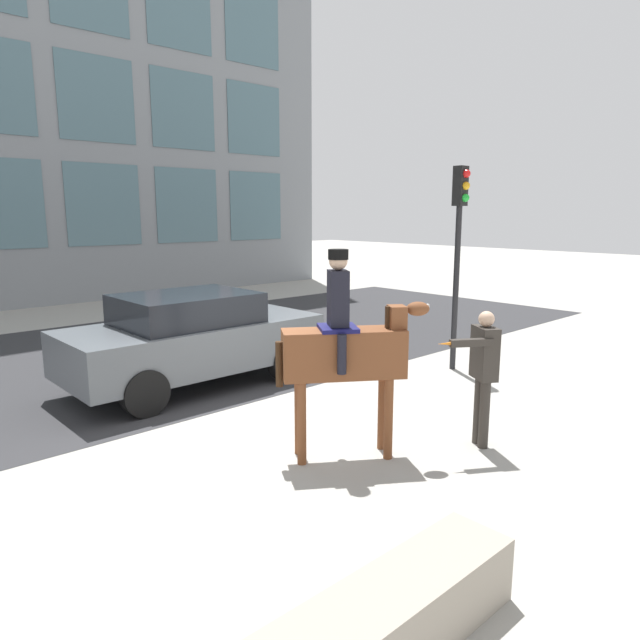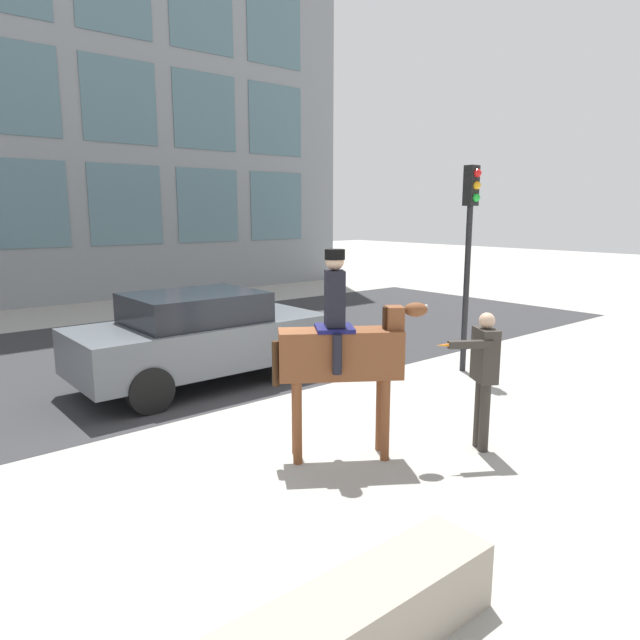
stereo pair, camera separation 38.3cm
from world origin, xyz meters
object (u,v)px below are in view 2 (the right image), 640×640
object	(u,v)px
street_car_near_lane	(200,336)
traffic_light	(469,235)
mounted_horse_lead	(343,349)
pedestrian_bystander	(483,370)

from	to	relation	value
street_car_near_lane	traffic_light	size ratio (longest dim) A/B	1.14
mounted_horse_lead	pedestrian_bystander	bearing A→B (deg)	1.68
street_car_near_lane	pedestrian_bystander	bearing A→B (deg)	-74.25
traffic_light	mounted_horse_lead	bearing A→B (deg)	-162.06
mounted_horse_lead	traffic_light	world-z (taller)	traffic_light
pedestrian_bystander	street_car_near_lane	bearing A→B (deg)	-42.12
traffic_light	pedestrian_bystander	bearing A→B (deg)	-140.46
mounted_horse_lead	traffic_light	xyz separation A→B (m)	(4.42, 1.43, 1.21)
mounted_horse_lead	traffic_light	size ratio (longest dim) A/B	0.67
mounted_horse_lead	street_car_near_lane	distance (m)	3.95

